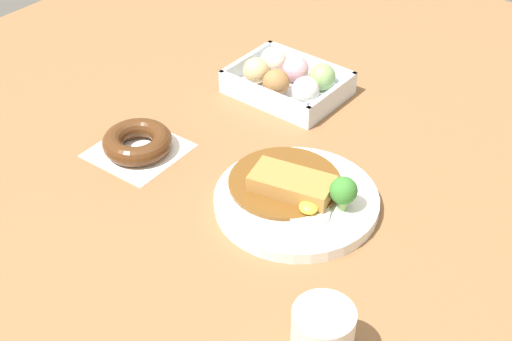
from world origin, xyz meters
TOP-DOWN VIEW (x-y plane):
  - ground_plane at (0.00, 0.00)m, footprint 1.60×1.60m
  - curry_plate at (-0.05, 0.05)m, footprint 0.24×0.24m
  - donut_box at (0.14, -0.19)m, footprint 0.19×0.15m
  - chocolate_ring_donut at (0.22, 0.10)m, footprint 0.14×0.14m
  - coffee_mug at (-0.23, 0.25)m, footprint 0.07×0.07m

SIDE VIEW (x-z plane):
  - ground_plane at x=0.00m, z-range 0.00..0.00m
  - curry_plate at x=-0.05m, z-range -0.02..0.05m
  - chocolate_ring_donut at x=0.22m, z-range 0.00..0.03m
  - donut_box at x=0.14m, z-range 0.00..0.06m
  - coffee_mug at x=-0.23m, z-range 0.00..0.08m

